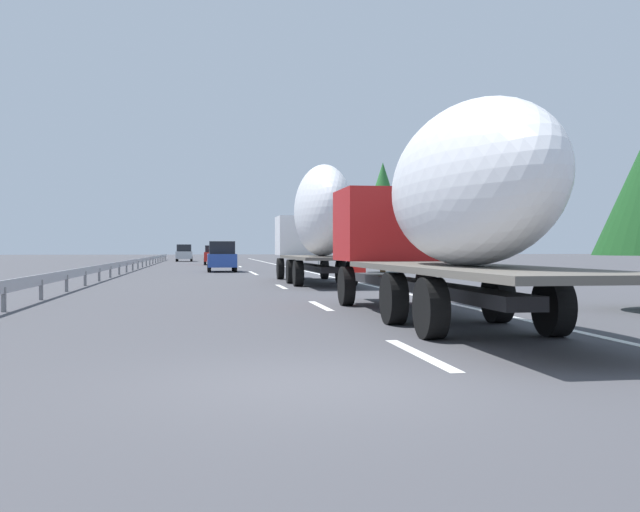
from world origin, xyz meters
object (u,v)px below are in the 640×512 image
object	(u,v)px
truck_trailing	(445,205)
car_red_compact	(214,255)
car_white_van	(211,253)
road_sign	(318,240)
truck_lead	(318,220)
car_blue_sedan	(222,257)
car_silver_hatch	(184,253)

from	to	relation	value
truck_trailing	car_red_compact	distance (m)	53.73
car_white_van	road_sign	distance (m)	52.17
truck_lead	car_blue_sedan	xyz separation A→B (m)	(16.80, 3.65, -1.75)
car_white_van	car_silver_hatch	size ratio (longest dim) A/B	0.99
truck_trailing	car_white_van	world-z (taller)	truck_trailing
truck_lead	car_blue_sedan	distance (m)	17.28
car_red_compact	car_blue_sedan	size ratio (longest dim) A/B	1.09
truck_trailing	road_sign	distance (m)	35.91
car_red_compact	truck_trailing	bearing A→B (deg)	-175.94
truck_lead	car_white_van	world-z (taller)	truck_lead
truck_lead	car_silver_hatch	size ratio (longest dim) A/B	2.87
truck_lead	car_white_van	size ratio (longest dim) A/B	2.90
car_silver_hatch	truck_trailing	bearing A→B (deg)	-174.40
truck_trailing	car_silver_hatch	size ratio (longest dim) A/B	3.18
car_blue_sedan	car_white_van	bearing A→B (deg)	0.03
truck_trailing	car_red_compact	bearing A→B (deg)	4.06
car_red_compact	road_sign	distance (m)	19.13
car_blue_sedan	car_white_van	size ratio (longest dim) A/B	0.98
truck_trailing	car_red_compact	world-z (taller)	truck_trailing
car_blue_sedan	road_sign	world-z (taller)	road_sign
truck_lead	truck_trailing	distance (m)	16.53
road_sign	truck_trailing	bearing A→B (deg)	175.05
truck_trailing	road_sign	size ratio (longest dim) A/B	4.40
car_red_compact	car_blue_sedan	xyz separation A→B (m)	(-20.24, -0.15, 0.07)
car_blue_sedan	road_sign	distance (m)	7.26
car_red_compact	truck_lead	bearing A→B (deg)	-174.14
car_white_van	car_silver_hatch	bearing A→B (deg)	168.76
car_red_compact	car_white_van	size ratio (longest dim) A/B	1.08
car_red_compact	car_white_van	world-z (taller)	car_white_van
car_blue_sedan	car_silver_hatch	bearing A→B (deg)	5.03
car_red_compact	car_white_van	bearing A→B (deg)	-0.21
car_blue_sedan	car_silver_hatch	distance (m)	37.76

